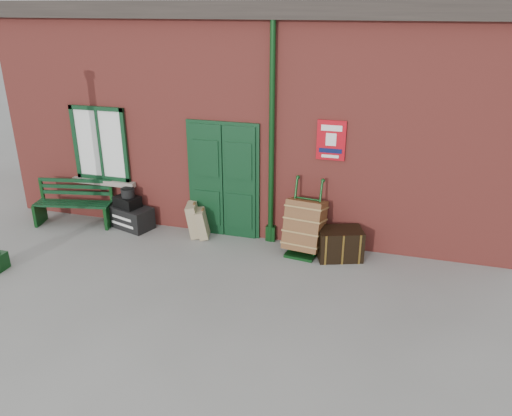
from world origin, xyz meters
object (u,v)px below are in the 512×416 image
at_px(bench, 74,202).
at_px(dark_trunk, 340,244).
at_px(houdini_trunk, 131,217).
at_px(porter_trolley, 305,226).

height_order(bench, dark_trunk, bench).
distance_m(bench, houdini_trunk, 1.23).
bearing_deg(dark_trunk, bench, 160.24).
distance_m(bench, dark_trunk, 5.45).
bearing_deg(porter_trolley, houdini_trunk, -174.53).
relative_size(houdini_trunk, porter_trolley, 0.65).
height_order(bench, houdini_trunk, bench).
bearing_deg(dark_trunk, houdini_trunk, 158.26).
height_order(bench, porter_trolley, porter_trolley).
xyz_separation_m(houdini_trunk, porter_trolley, (3.60, -0.11, 0.30)).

